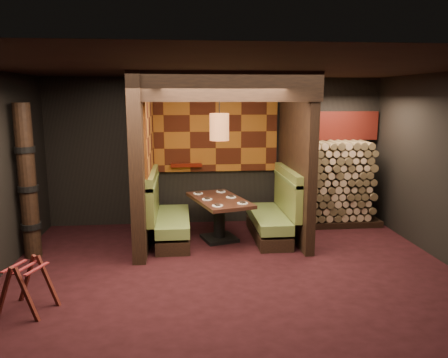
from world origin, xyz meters
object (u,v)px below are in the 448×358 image
booth_bench_right (274,216)px  pendant_lamp (219,127)px  booth_bench_left (167,219)px  dining_table (219,212)px  totem_column (28,183)px  firewood_stack (335,184)px  luggage_rack (27,284)px

booth_bench_right → pendant_lamp: (-0.98, -0.09, 1.59)m
booth_bench_left → dining_table: bearing=-2.4°
booth_bench_right → totem_column: bearing=-172.1°
pendant_lamp → firewood_stack: size_ratio=0.63×
booth_bench_right → dining_table: 0.99m
booth_bench_right → luggage_rack: 4.20m
pendant_lamp → luggage_rack: pendant_lamp is taller
dining_table → booth_bench_right: bearing=2.3°
pendant_lamp → firewood_stack: bearing=18.7°
luggage_rack → firewood_stack: bearing=32.7°
booth_bench_right → totem_column: (-3.98, -0.55, 0.79)m
booth_bench_left → pendant_lamp: bearing=-5.6°
booth_bench_right → pendant_lamp: 1.87m
luggage_rack → firewood_stack: firewood_stack is taller
booth_bench_left → booth_bench_right: 1.89m
dining_table → luggage_rack: (-2.47, -2.35, -0.19)m
luggage_rack → totem_column: size_ratio=0.30×
booth_bench_left → booth_bench_right: bearing=0.0°
booth_bench_right → firewood_stack: firewood_stack is taller
pendant_lamp → booth_bench_right: bearing=5.2°
booth_bench_left → firewood_stack: firewood_stack is taller
luggage_rack → firewood_stack: size_ratio=0.41×
booth_bench_left → luggage_rack: bearing=-123.2°
dining_table → totem_column: 3.11m
booth_bench_right → dining_table: (-0.98, -0.04, 0.11)m
booth_bench_left → totem_column: (-2.09, -0.55, 0.79)m
booth_bench_left → firewood_stack: (3.25, 0.70, 0.42)m
pendant_lamp → dining_table: bearing=90.0°
booth_bench_right → luggage_rack: bearing=-145.3°
booth_bench_right → pendant_lamp: pendant_lamp is taller
firewood_stack → luggage_rack: bearing=-147.3°
pendant_lamp → totem_column: 3.14m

